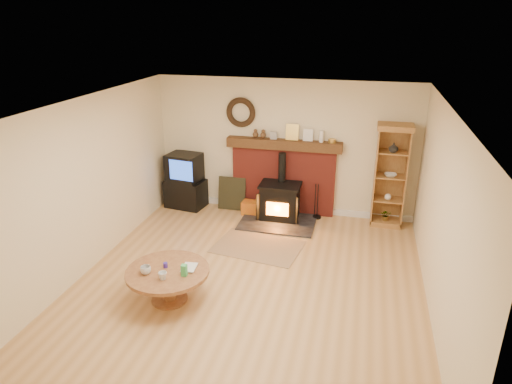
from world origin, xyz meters
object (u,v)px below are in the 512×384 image
(wood_stove, at_px, (280,203))
(coffee_table, at_px, (168,276))
(tv_unit, at_px, (185,182))
(curio_cabinet, at_px, (390,176))

(wood_stove, bearing_deg, coffee_table, -108.04)
(tv_unit, relative_size, curio_cabinet, 0.58)
(curio_cabinet, xyz_separation_m, coffee_table, (-2.95, -3.27, -0.57))
(tv_unit, relative_size, coffee_table, 0.98)
(wood_stove, xyz_separation_m, curio_cabinet, (1.97, 0.28, 0.61))
(tv_unit, bearing_deg, curio_cabinet, 1.24)
(wood_stove, xyz_separation_m, tv_unit, (-1.99, 0.20, 0.19))
(wood_stove, distance_m, tv_unit, 2.00)
(tv_unit, xyz_separation_m, coffee_table, (1.01, -3.18, -0.14))
(curio_cabinet, height_order, coffee_table, curio_cabinet)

